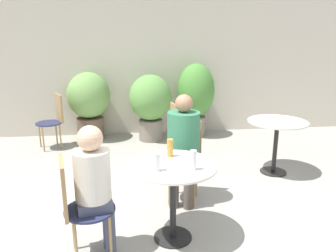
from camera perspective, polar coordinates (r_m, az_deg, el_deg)
ground_plane at (r=3.19m, az=-0.97°, el=-20.40°), size 20.00×20.00×0.00m
storefront_wall at (r=6.34m, az=-4.47°, el=12.02°), size 10.00×0.06×3.00m
cafe_table_near at (r=3.02m, az=0.89°, el=-9.34°), size 0.80×0.80×0.75m
cafe_table_far at (r=4.73m, az=18.41°, el=-0.90°), size 0.80×0.80×0.75m
bistro_chair_0 at (r=3.83m, az=2.94°, el=-4.79°), size 0.45×0.47×0.92m
bistro_chair_1 at (r=2.88m, az=-15.63°, el=-12.43°), size 0.46×0.44×0.92m
bistro_chair_2 at (r=4.82m, az=2.19°, el=-0.49°), size 0.45×0.43×0.92m
bistro_chair_3 at (r=5.89m, az=-19.18°, el=1.59°), size 0.48×0.47×0.92m
seated_person_0 at (r=3.62m, az=2.67°, el=-2.71°), size 0.39×0.41×1.27m
seated_person_1 at (r=2.82m, az=-12.73°, el=-9.07°), size 0.34×0.31×1.18m
beer_glass_0 at (r=2.83m, az=4.38°, el=-5.94°), size 0.06×0.06×0.18m
beer_glass_1 at (r=3.12m, az=0.37°, el=-3.84°), size 0.06×0.06×0.17m
beer_glass_2 at (r=2.80m, az=-2.01°, el=-6.34°), size 0.06×0.06×0.16m
potted_plant_0 at (r=6.15m, az=-13.61°, el=4.27°), size 0.77×0.77×1.25m
potted_plant_1 at (r=5.96m, az=-3.07°, el=4.23°), size 0.77×0.77×1.21m
potted_plant_2 at (r=6.20m, az=4.89°, el=5.48°), size 0.69×0.69×1.39m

